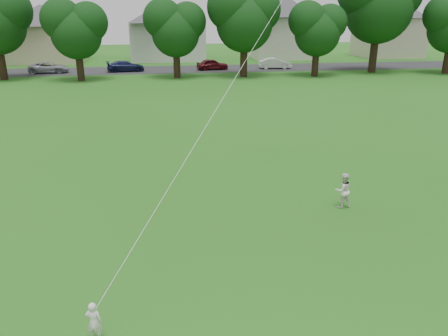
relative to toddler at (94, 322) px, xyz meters
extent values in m
plane|color=#205714|center=(2.99, 2.21, -0.49)|extent=(160.00, 160.00, 0.00)
cube|color=#2D2D30|center=(2.99, 44.21, -0.49)|extent=(90.00, 7.00, 0.01)
imported|color=white|center=(0.00, 0.00, 0.00)|extent=(0.40, 0.30, 0.98)
imported|color=white|center=(8.00, 5.70, 0.16)|extent=(0.68, 0.55, 1.31)
cylinder|color=white|center=(3.47, 5.01, 3.66)|extent=(0.01, 0.01, 14.00)
cylinder|color=black|center=(-13.82, 39.04, 1.29)|extent=(0.75, 0.75, 3.56)
cylinder|color=black|center=(-6.03, 37.29, 1.01)|extent=(0.70, 0.70, 3.00)
cylinder|color=black|center=(3.46, 37.75, 1.01)|extent=(0.70, 0.70, 3.01)
cylinder|color=black|center=(10.40, 37.60, 1.30)|extent=(0.75, 0.75, 3.58)
cylinder|color=black|center=(17.90, 36.85, 0.97)|extent=(0.69, 0.69, 2.93)
cylinder|color=black|center=(25.25, 38.81, 1.74)|extent=(0.82, 0.82, 4.47)
cylinder|color=black|center=(32.79, 36.69, 1.09)|extent=(0.71, 0.71, 3.16)
imported|color=#9393A0|center=(-10.40, 43.21, 0.11)|extent=(4.35, 2.21, 1.18)
imported|color=#141940|center=(-2.09, 43.21, 0.12)|extent=(4.30, 2.16, 1.20)
imported|color=#501016|center=(7.79, 43.21, 0.14)|extent=(3.77, 1.83, 1.24)
imported|color=silver|center=(15.24, 43.21, 0.13)|extent=(3.85, 1.67, 1.23)
cube|color=#C4B693|center=(-13.01, 54.21, 1.83)|extent=(9.41, 7.01, 4.65)
pyramid|color=#474449|center=(-13.01, 54.21, 6.71)|extent=(13.57, 13.57, 2.56)
cube|color=silver|center=(2.99, 54.21, 2.01)|extent=(9.80, 6.81, 4.99)
pyramid|color=#474449|center=(2.99, 54.21, 7.25)|extent=(14.13, 14.13, 2.75)
cube|color=beige|center=(18.99, 54.21, 2.31)|extent=(8.19, 6.73, 5.61)
cube|color=beige|center=(34.99, 54.21, 2.24)|extent=(8.41, 7.22, 5.47)
camera|label=1|loc=(1.66, -7.97, 6.35)|focal=35.00mm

